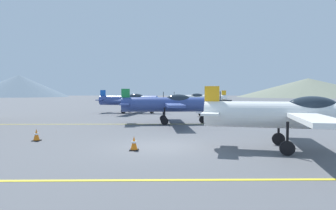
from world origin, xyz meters
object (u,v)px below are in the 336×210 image
Objects in this scene: airplane_back at (201,99)px; airplane_far at (131,100)px; airplane_mid at (170,104)px; car_sedan at (218,108)px; airplane_near at (296,114)px; traffic_cone_front at (36,135)px; traffic_cone_side at (134,143)px.

airplane_far is at bearing -139.48° from airplane_back.
airplane_mid reaches higher than car_sedan.
airplane_back is (-0.09, 29.12, 0.00)m from airplane_near.
car_sedan reaches higher than traffic_cone_front.
traffic_cone_side is at bearing -111.53° from car_sedan.
airplane_near is 29.12m from airplane_back.
car_sedan is (4.88, 6.56, -0.64)m from airplane_mid.
traffic_cone_side is at bearing -102.59° from airplane_back.
car_sedan is 18.46m from traffic_cone_front.
airplane_far reaches higher than car_sedan.
airplane_mid and airplane_back have the same top height.
car_sedan is (0.03, 16.84, -0.64)m from airplane_near.
airplane_far is 14.88× the size of traffic_cone_side.
airplane_back is at bearing 90.58° from car_sedan.
airplane_near is 16.85m from car_sedan.
airplane_back reaches higher than car_sedan.
airplane_far is 1.91× the size of car_sedan.
car_sedan is at bearing 53.33° from airplane_mid.
car_sedan is at bearing -89.42° from airplane_back.
airplane_back is 29.74m from traffic_cone_side.
airplane_mid and airplane_far have the same top height.
airplane_near is at bearing -1.00° from traffic_cone_side.
airplane_mid is 14.90× the size of traffic_cone_side.
traffic_cone_front is (-6.71, -7.79, -1.19)m from airplane_mid.
traffic_cone_front is at bearing -97.32° from airplane_far.
airplane_back is 12.29m from car_sedan.
airplane_near is 0.99× the size of airplane_back.
airplane_far is 21.46m from traffic_cone_side.
airplane_back is 14.94× the size of traffic_cone_front.
airplane_far is 1.00× the size of airplane_back.
airplane_back is at bearing 90.18° from airplane_near.
airplane_back is at bearing 75.82° from airplane_mid.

